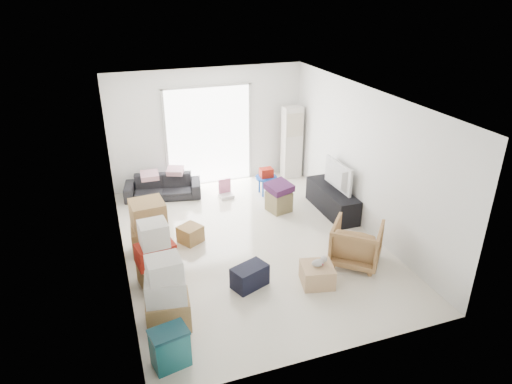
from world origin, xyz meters
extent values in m
cube|color=beige|center=(0.00, 0.00, -0.12)|extent=(4.50, 6.00, 0.24)
cube|color=white|center=(0.00, 0.00, 2.82)|extent=(4.50, 6.00, 0.24)
cube|color=white|center=(0.00, 3.12, 1.35)|extent=(4.50, 0.24, 2.70)
cube|color=white|center=(0.00, -3.12, 1.35)|extent=(4.50, 0.24, 2.70)
cube|color=white|center=(-2.37, 0.00, 1.35)|extent=(0.24, 6.00, 2.70)
cube|color=white|center=(2.37, 0.00, 1.35)|extent=(0.24, 6.00, 2.70)
cube|color=white|center=(0.00, 2.98, 1.15)|extent=(2.00, 0.01, 2.30)
cube|color=silver|center=(-1.00, 2.97, 1.15)|extent=(0.06, 0.04, 2.30)
cube|color=silver|center=(1.00, 2.97, 1.15)|extent=(0.06, 0.04, 2.30)
cube|color=silver|center=(0.00, 2.97, 2.30)|extent=(2.10, 0.04, 0.06)
cube|color=silver|center=(1.95, 2.65, 0.88)|extent=(0.45, 0.30, 1.75)
cube|color=black|center=(2.00, 0.61, 0.26)|extent=(0.47, 1.56, 0.52)
imported|color=black|center=(2.00, 0.61, 0.58)|extent=(0.59, 1.01, 0.13)
imported|color=#242529|center=(-1.21, 2.50, 0.32)|extent=(1.72, 0.79, 0.65)
cube|color=#C590A4|center=(-1.48, 2.45, 0.71)|extent=(0.39, 0.31, 0.12)
cube|color=#C590A4|center=(-0.91, 2.54, 0.71)|extent=(0.42, 0.38, 0.12)
imported|color=#AC7B4C|center=(1.48, -1.22, 0.41)|extent=(1.08, 1.08, 0.81)
cube|color=#196065|center=(-1.90, -2.49, 0.12)|extent=(0.50, 0.39, 0.25)
cube|color=#196065|center=(-1.90, -2.49, 0.37)|extent=(0.50, 0.39, 0.25)
cube|color=#0C333D|center=(-1.90, -2.49, 0.52)|extent=(0.52, 0.41, 0.04)
cube|color=#AE834E|center=(-1.80, -1.75, 0.22)|extent=(0.65, 0.56, 0.45)
cube|color=white|center=(-1.80, -1.75, 0.62)|extent=(0.61, 0.52, 0.35)
cube|color=white|center=(-1.80, -1.75, 0.94)|extent=(0.47, 0.42, 0.30)
cube|color=#AE834E|center=(-1.80, -0.74, 0.20)|extent=(0.63, 0.63, 0.40)
cube|color=#A71B14|center=(-1.80, -0.74, 0.49)|extent=(0.64, 0.47, 0.18)
cube|color=#A71B14|center=(-1.80, -0.74, 0.65)|extent=(0.64, 0.49, 0.16)
cube|color=white|center=(-1.80, -0.74, 0.92)|extent=(0.44, 0.43, 0.38)
cube|color=#AE834E|center=(-1.77, 0.30, 0.23)|extent=(0.68, 0.58, 0.47)
cube|color=#AE834E|center=(-1.77, 0.30, 0.72)|extent=(0.60, 0.60, 0.50)
cube|color=#AE834E|center=(-1.04, 0.38, 0.16)|extent=(0.52, 0.52, 0.31)
cube|color=black|center=(-0.44, -1.27, 0.18)|extent=(0.64, 0.52, 0.36)
cube|color=olive|center=(0.97, 1.01, 0.21)|extent=(0.52, 0.52, 0.43)
cube|color=#4D2050|center=(0.97, 1.01, 0.50)|extent=(0.58, 0.58, 0.14)
cylinder|color=#0E40AC|center=(1.01, 1.88, 0.40)|extent=(0.49, 0.49, 0.04)
cylinder|color=#0E40AC|center=(1.13, 2.01, 0.19)|extent=(0.04, 0.04, 0.38)
cylinder|color=#0E40AC|center=(0.89, 2.01, 0.19)|extent=(0.04, 0.04, 0.38)
cylinder|color=#0E40AC|center=(0.89, 1.76, 0.19)|extent=(0.04, 0.04, 0.38)
cylinder|color=#0E40AC|center=(1.13, 1.76, 0.19)|extent=(0.04, 0.04, 0.38)
cube|color=#A71B14|center=(1.01, 1.88, 0.52)|extent=(0.28, 0.22, 0.20)
cube|color=silver|center=(0.10, 1.99, 0.04)|extent=(0.32, 0.29, 0.08)
cube|color=pink|center=(0.10, 2.10, 0.24)|extent=(0.28, 0.06, 0.33)
cube|color=tan|center=(0.59, -1.56, 0.16)|extent=(0.59, 0.59, 0.33)
ellipsoid|color=#B2ADA8|center=(0.59, -1.56, 0.38)|extent=(0.21, 0.14, 0.11)
cube|color=#B52537|center=(0.59, -1.56, 0.39)|extent=(0.16, 0.14, 0.03)
sphere|color=#B2ADA8|center=(0.71, -1.53, 0.41)|extent=(0.11, 0.11, 0.11)
camera|label=1|loc=(-2.32, -6.91, 4.40)|focal=32.00mm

